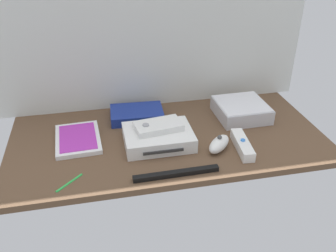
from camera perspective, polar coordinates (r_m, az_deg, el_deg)
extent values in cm
cube|color=brown|center=(118.65, 0.00, -2.09)|extent=(100.00, 48.00, 2.00)
cube|color=silver|center=(128.16, -2.38, 16.45)|extent=(110.00, 1.20, 64.00)
cube|color=white|center=(113.81, -1.52, -1.73)|extent=(21.02, 16.03, 4.40)
cube|color=#2D2D2D|center=(107.05, -0.70, -4.00)|extent=(12.00, 0.62, 0.80)
cube|color=silver|center=(131.39, 11.28, 2.45)|extent=(17.30, 17.30, 5.00)
cube|color=silver|center=(130.20, 11.40, 3.49)|extent=(16.61, 16.61, 0.30)
cube|color=white|center=(119.07, -13.81, -1.98)|extent=(14.51, 19.64, 1.40)
cube|color=#B233B2|center=(118.67, -13.85, -1.66)|extent=(11.93, 16.86, 0.16)
cube|color=navy|center=(128.30, -4.86, 1.85)|extent=(18.63, 12.97, 3.40)
cube|color=#19D833|center=(122.88, -4.63, 0.50)|extent=(8.01, 0.84, 0.60)
cube|color=white|center=(113.61, 11.46, -2.88)|extent=(5.01, 15.08, 3.00)
cylinder|color=#387FDB|center=(112.71, 11.55, -2.16)|extent=(1.40, 1.40, 0.40)
ellipsoid|color=white|center=(111.88, 7.93, -2.79)|extent=(10.16, 10.21, 4.00)
sphere|color=#4C4C4C|center=(110.60, 8.02, -1.74)|extent=(1.40, 1.40, 1.40)
cube|color=white|center=(113.26, -1.52, -0.02)|extent=(15.39, 9.96, 2.00)
cylinder|color=#99999E|center=(111.63, -3.47, 0.16)|extent=(2.26, 2.26, 0.40)
cube|color=black|center=(101.13, 1.31, -7.38)|extent=(24.02, 2.13, 1.40)
cylinder|color=green|center=(102.20, -15.10, -8.40)|extent=(7.01, 6.70, 0.70)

